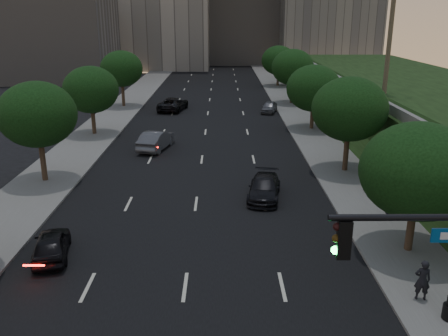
{
  "coord_description": "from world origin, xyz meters",
  "views": [
    {
      "loc": [
        1.5,
        -12.01,
        10.68
      ],
      "look_at": [
        1.63,
        9.81,
        3.6
      ],
      "focal_mm": 38.0,
      "sensor_mm": 36.0,
      "label": 1
    }
  ],
  "objects_px": {
    "pedestrian_b": "(391,199)",
    "sedan_near_left": "(51,244)",
    "sedan_near_right": "(264,188)",
    "sedan_mid_left": "(156,140)",
    "pedestrian_c": "(368,178)",
    "pedestrian_a": "(422,280)",
    "sedan_far_right": "(269,107)",
    "sedan_far_left": "(173,104)"
  },
  "relations": [
    {
      "from": "sedan_mid_left",
      "to": "sedan_near_left",
      "type": "bearing_deg",
      "value": 95.9
    },
    {
      "from": "sedan_mid_left",
      "to": "pedestrian_b",
      "type": "height_order",
      "value": "pedestrian_b"
    },
    {
      "from": "pedestrian_a",
      "to": "sedan_far_right",
      "type": "bearing_deg",
      "value": -77.53
    },
    {
      "from": "sedan_near_left",
      "to": "pedestrian_a",
      "type": "distance_m",
      "value": 15.97
    },
    {
      "from": "pedestrian_a",
      "to": "pedestrian_b",
      "type": "height_order",
      "value": "pedestrian_b"
    },
    {
      "from": "pedestrian_c",
      "to": "sedan_near_right",
      "type": "bearing_deg",
      "value": -21.93
    },
    {
      "from": "pedestrian_b",
      "to": "pedestrian_c",
      "type": "height_order",
      "value": "pedestrian_b"
    },
    {
      "from": "sedan_near_left",
      "to": "sedan_near_right",
      "type": "height_order",
      "value": "sedan_near_right"
    },
    {
      "from": "pedestrian_c",
      "to": "sedan_mid_left",
      "type": "bearing_deg",
      "value": -64.19
    },
    {
      "from": "sedan_near_left",
      "to": "pedestrian_c",
      "type": "bearing_deg",
      "value": -167.01
    },
    {
      "from": "pedestrian_a",
      "to": "pedestrian_b",
      "type": "relative_size",
      "value": 0.97
    },
    {
      "from": "pedestrian_a",
      "to": "pedestrian_b",
      "type": "bearing_deg",
      "value": -92.16
    },
    {
      "from": "sedan_near_right",
      "to": "pedestrian_a",
      "type": "xyz_separation_m",
      "value": [
        5.1,
        -11.06,
        0.33
      ]
    },
    {
      "from": "sedan_mid_left",
      "to": "pedestrian_a",
      "type": "relative_size",
      "value": 2.9
    },
    {
      "from": "sedan_near_left",
      "to": "pedestrian_c",
      "type": "relative_size",
      "value": 2.28
    },
    {
      "from": "sedan_near_right",
      "to": "sedan_near_left",
      "type": "bearing_deg",
      "value": -135.62
    },
    {
      "from": "sedan_near_left",
      "to": "sedan_near_right",
      "type": "relative_size",
      "value": 0.84
    },
    {
      "from": "pedestrian_b",
      "to": "pedestrian_a",
      "type": "bearing_deg",
      "value": 78.92
    },
    {
      "from": "pedestrian_b",
      "to": "pedestrian_c",
      "type": "xyz_separation_m",
      "value": [
        -0.19,
        3.6,
        -0.03
      ]
    },
    {
      "from": "sedan_mid_left",
      "to": "pedestrian_c",
      "type": "height_order",
      "value": "pedestrian_c"
    },
    {
      "from": "sedan_mid_left",
      "to": "sedan_far_right",
      "type": "relative_size",
      "value": 1.28
    },
    {
      "from": "sedan_near_right",
      "to": "pedestrian_c",
      "type": "height_order",
      "value": "pedestrian_c"
    },
    {
      "from": "pedestrian_a",
      "to": "pedestrian_c",
      "type": "height_order",
      "value": "pedestrian_a"
    },
    {
      "from": "sedan_far_left",
      "to": "sedan_far_right",
      "type": "distance_m",
      "value": 11.16
    },
    {
      "from": "sedan_near_right",
      "to": "pedestrian_c",
      "type": "distance_m",
      "value": 6.62
    },
    {
      "from": "sedan_near_right",
      "to": "pedestrian_c",
      "type": "xyz_separation_m",
      "value": [
        6.56,
        0.83,
        0.32
      ]
    },
    {
      "from": "sedan_near_right",
      "to": "pedestrian_a",
      "type": "height_order",
      "value": "pedestrian_a"
    },
    {
      "from": "sedan_far_left",
      "to": "pedestrian_b",
      "type": "xyz_separation_m",
      "value": [
        14.95,
        -30.59,
        0.24
      ]
    },
    {
      "from": "sedan_near_left",
      "to": "sedan_near_right",
      "type": "bearing_deg",
      "value": -157.54
    },
    {
      "from": "sedan_far_left",
      "to": "pedestrian_a",
      "type": "bearing_deg",
      "value": 120.16
    },
    {
      "from": "sedan_mid_left",
      "to": "pedestrian_c",
      "type": "bearing_deg",
      "value": 158.32
    },
    {
      "from": "sedan_near_left",
      "to": "sedan_far_left",
      "type": "distance_m",
      "value": 35.23
    },
    {
      "from": "sedan_near_left",
      "to": "sedan_far_right",
      "type": "relative_size",
      "value": 1.0
    },
    {
      "from": "pedestrian_b",
      "to": "sedan_near_left",
      "type": "bearing_deg",
      "value": 15.08
    },
    {
      "from": "pedestrian_a",
      "to": "sedan_far_left",
      "type": "bearing_deg",
      "value": -62.01
    },
    {
      "from": "sedan_far_right",
      "to": "pedestrian_b",
      "type": "bearing_deg",
      "value": -67.79
    },
    {
      "from": "sedan_near_left",
      "to": "pedestrian_b",
      "type": "relative_size",
      "value": 2.2
    },
    {
      "from": "sedan_far_right",
      "to": "pedestrian_c",
      "type": "height_order",
      "value": "pedestrian_c"
    },
    {
      "from": "sedan_near_left",
      "to": "sedan_mid_left",
      "type": "xyz_separation_m",
      "value": [
        2.43,
        18.4,
        0.16
      ]
    },
    {
      "from": "sedan_mid_left",
      "to": "sedan_far_left",
      "type": "bearing_deg",
      "value": -75.9
    },
    {
      "from": "pedestrian_a",
      "to": "pedestrian_c",
      "type": "distance_m",
      "value": 11.98
    },
    {
      "from": "sedan_near_left",
      "to": "sedan_near_right",
      "type": "xyz_separation_m",
      "value": [
        10.43,
        7.35,
        0.01
      ]
    }
  ]
}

